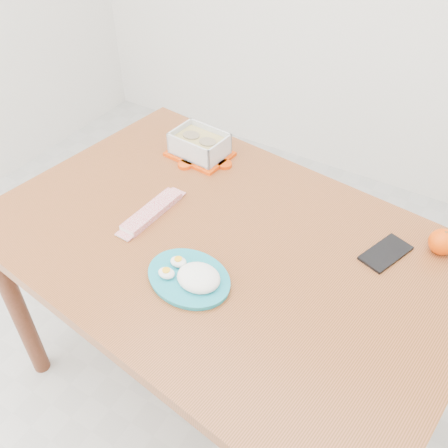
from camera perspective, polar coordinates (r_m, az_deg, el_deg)
The scene contains 7 objects.
ground at distance 1.90m, azimuth -3.69°, elevation -22.18°, with size 3.50×3.50×0.00m, color #B7B7B2.
dining_table at distance 1.44m, azimuth 0.00°, elevation -4.40°, with size 1.42×1.05×0.75m.
food_container at distance 1.69m, azimuth -2.82°, elevation 9.00°, with size 0.21×0.17×0.08m.
orange_fruit at distance 1.44m, azimuth 23.68°, elevation -1.88°, with size 0.07×0.07×0.07m, color #F75304.
rice_plate at distance 1.26m, azimuth -3.70°, elevation -6.00°, with size 0.26×0.26×0.06m.
candy_bar at distance 1.47m, azimuth -8.25°, elevation 1.41°, with size 0.22×0.05×0.02m, color #B3091B.
smartphone at distance 1.41m, azimuth 17.99°, elevation -3.17°, with size 0.07×0.15×0.01m, color black.
Camera 1 is at (0.53, -0.66, 1.70)m, focal length 40.00 mm.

